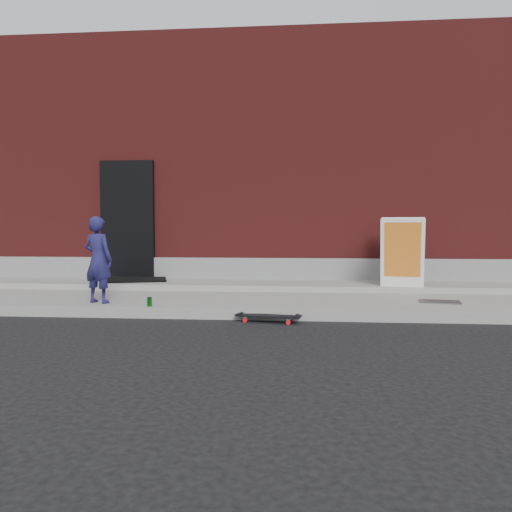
# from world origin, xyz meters

# --- Properties ---
(ground) EXTENTS (80.00, 80.00, 0.00)m
(ground) POSITION_xyz_m (0.00, 0.00, 0.00)
(ground) COLOR black
(ground) RESTS_ON ground
(sidewalk) EXTENTS (20.00, 3.00, 0.15)m
(sidewalk) POSITION_xyz_m (0.00, 1.50, 0.07)
(sidewalk) COLOR slate
(sidewalk) RESTS_ON ground
(apron) EXTENTS (20.00, 1.20, 0.10)m
(apron) POSITION_xyz_m (0.00, 2.40, 0.20)
(apron) COLOR gray
(apron) RESTS_ON sidewalk
(building) EXTENTS (20.00, 8.10, 5.00)m
(building) POSITION_xyz_m (-0.00, 6.99, 2.50)
(building) COLOR maroon
(building) RESTS_ON ground
(child) EXTENTS (0.52, 0.42, 1.24)m
(child) POSITION_xyz_m (-2.12, 0.35, 0.77)
(child) COLOR #1D1B4E
(child) RESTS_ON sidewalk
(skateboard) EXTENTS (0.85, 0.36, 0.09)m
(skateboard) POSITION_xyz_m (0.34, -0.12, 0.08)
(skateboard) COLOR red
(skateboard) RESTS_ON ground
(pizza_sign) EXTENTS (0.84, 0.94, 1.15)m
(pizza_sign) POSITION_xyz_m (2.45, 1.97, 0.83)
(pizza_sign) COLOR white
(pizza_sign) RESTS_ON apron
(soda_can) EXTENTS (0.09, 0.09, 0.13)m
(soda_can) POSITION_xyz_m (-1.30, 0.10, 0.21)
(soda_can) COLOR #17741E
(soda_can) RESTS_ON sidewalk
(doormat) EXTENTS (1.32, 1.18, 0.03)m
(doormat) POSITION_xyz_m (-2.30, 2.49, 0.27)
(doormat) COLOR black
(doormat) RESTS_ON apron
(utility_plate) EXTENTS (0.62, 0.46, 0.02)m
(utility_plate) POSITION_xyz_m (2.76, 0.85, 0.16)
(utility_plate) COLOR #4F4F54
(utility_plate) RESTS_ON sidewalk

